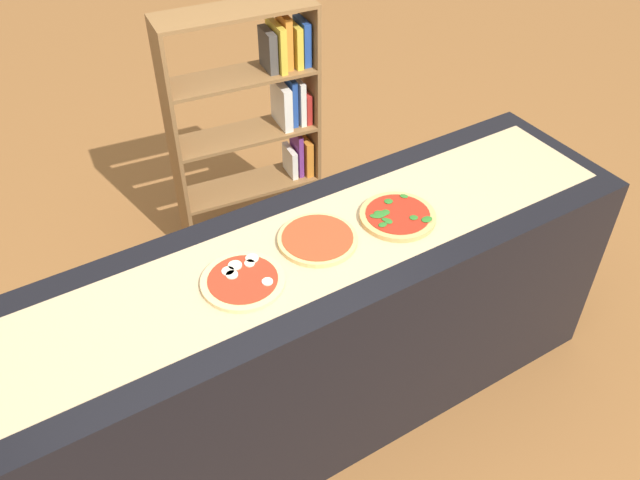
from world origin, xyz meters
The scene contains 7 objects.
ground_plane centered at (0.00, 0.00, 0.00)m, with size 12.00×12.00×0.00m, color brown.
counter centered at (0.00, 0.00, 0.46)m, with size 2.46×0.67×0.92m, color black.
parchment_paper centered at (0.00, 0.00, 0.92)m, with size 2.32×0.45×0.00m, color tan.
pizza_mozzarella_0 centered at (-0.32, -0.03, 0.93)m, with size 0.28×0.28×0.02m.
pizza_plain_1 centered at (0.00, 0.02, 0.93)m, with size 0.28×0.28×0.02m.
pizza_spinach_2 centered at (0.32, -0.03, 0.93)m, with size 0.28×0.28×0.03m.
bookshelf centered at (0.39, 1.19, 0.67)m, with size 0.78×0.33×1.30m.
Camera 1 is at (-0.92, -1.49, 2.45)m, focal length 37.16 mm.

